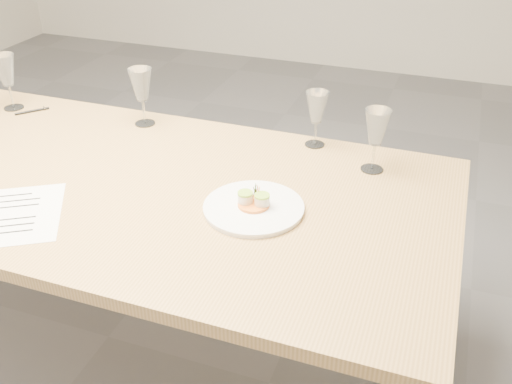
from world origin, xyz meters
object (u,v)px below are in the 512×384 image
(recipe_sheet, at_px, (16,215))
(wine_glass_1, at_px, (5,71))
(ballpoint_pen, at_px, (32,111))
(wine_glass_2, at_px, (141,86))
(dinner_plate, at_px, (254,207))
(wine_glass_3, at_px, (317,108))
(wine_glass_4, at_px, (377,129))
(dining_table, at_px, (81,187))

(recipe_sheet, bearing_deg, wine_glass_1, 99.13)
(ballpoint_pen, bearing_deg, wine_glass_2, -43.30)
(ballpoint_pen, bearing_deg, dinner_plate, -68.89)
(wine_glass_1, relative_size, wine_glass_3, 1.11)
(wine_glass_2, bearing_deg, dinner_plate, -35.75)
(dinner_plate, xyz_separation_m, ballpoint_pen, (-1.07, 0.38, -0.01))
(recipe_sheet, distance_m, wine_glass_3, 1.00)
(recipe_sheet, distance_m, wine_glass_4, 1.10)
(dinner_plate, height_order, ballpoint_pen, dinner_plate)
(recipe_sheet, relative_size, wine_glass_3, 2.00)
(dining_table, height_order, wine_glass_4, wine_glass_4)
(dinner_plate, height_order, wine_glass_1, wine_glass_1)
(dinner_plate, distance_m, wine_glass_4, 0.47)
(recipe_sheet, xyz_separation_m, ballpoint_pen, (-0.44, 0.63, 0.00))
(dining_table, bearing_deg, wine_glass_4, 19.74)
(wine_glass_2, relative_size, wine_glass_4, 1.03)
(dinner_plate, bearing_deg, wine_glass_3, 83.14)
(wine_glass_1, bearing_deg, wine_glass_3, 4.07)
(wine_glass_2, relative_size, wine_glass_3, 1.10)
(dinner_plate, distance_m, ballpoint_pen, 1.13)
(dining_table, xyz_separation_m, wine_glass_1, (-0.54, 0.35, 0.22))
(dining_table, distance_m, wine_glass_3, 0.83)
(ballpoint_pen, bearing_deg, dining_table, -86.84)
(recipe_sheet, xyz_separation_m, wine_glass_4, (0.91, 0.61, 0.15))
(dining_table, relative_size, ballpoint_pen, 22.64)
(dinner_plate, bearing_deg, recipe_sheet, -158.18)
(wine_glass_2, bearing_deg, wine_glass_1, -175.65)
(wine_glass_3, distance_m, wine_glass_4, 0.25)
(dinner_plate, xyz_separation_m, wine_glass_3, (0.06, 0.47, 0.13))
(wine_glass_2, height_order, wine_glass_3, wine_glass_2)
(dining_table, xyz_separation_m, wine_glass_3, (0.68, 0.44, 0.21))
(wine_glass_4, bearing_deg, wine_glass_2, 175.44)
(recipe_sheet, distance_m, wine_glass_1, 0.85)
(wine_glass_3, xyz_separation_m, wine_glass_4, (0.22, -0.11, 0.01))
(wine_glass_2, xyz_separation_m, wine_glass_3, (0.65, 0.04, -0.01))
(ballpoint_pen, xyz_separation_m, wine_glass_2, (0.48, 0.05, 0.15))
(ballpoint_pen, relative_size, wine_glass_3, 0.54)
(wine_glass_1, distance_m, wine_glass_4, 1.44)
(dining_table, height_order, recipe_sheet, recipe_sheet)
(recipe_sheet, distance_m, wine_glass_2, 0.70)
(dining_table, xyz_separation_m, dinner_plate, (0.62, -0.03, 0.08))
(recipe_sheet, bearing_deg, wine_glass_3, 15.41)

